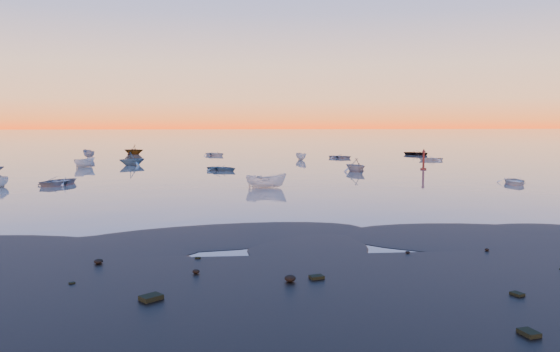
{
  "coord_description": "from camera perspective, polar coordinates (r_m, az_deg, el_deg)",
  "views": [
    {
      "loc": [
        -2.9,
        -28.69,
        6.51
      ],
      "look_at": [
        2.23,
        28.0,
        0.74
      ],
      "focal_mm": 35.0,
      "sensor_mm": 36.0,
      "label": 1
    }
  ],
  "objects": [
    {
      "name": "channel_marker",
      "position": [
        75.72,
        14.77,
        1.52
      ],
      "size": [
        0.81,
        0.81,
        2.87
      ],
      "color": "#45120E",
      "rests_on": "ground"
    },
    {
      "name": "moored_fleet",
      "position": [
        82.0,
        -3.13,
        1.22
      ],
      "size": [
        124.0,
        58.0,
        1.2
      ],
      "primitive_type": null,
      "color": "silver",
      "rests_on": "ground"
    },
    {
      "name": "mud_lobes",
      "position": [
        28.59,
        0.8,
        -7.36
      ],
      "size": [
        140.0,
        6.0,
        0.07
      ],
      "primitive_type": null,
      "color": "black",
      "rests_on": "ground"
    },
    {
      "name": "boat_near_right",
      "position": [
        70.96,
        7.88,
        0.47
      ],
      "size": [
        4.17,
        3.3,
        1.33
      ],
      "primitive_type": "imported",
      "rotation": [
        0.0,
        0.0,
        3.63
      ],
      "color": "slate",
      "rests_on": "ground"
    },
    {
      "name": "boat_near_center",
      "position": [
        53.2,
        -1.45,
        -1.25
      ],
      "size": [
        1.7,
        4.0,
        1.38
      ],
      "primitive_type": "imported",
      "rotation": [
        0.0,
        0.0,
        1.57
      ],
      "color": "silver",
      "rests_on": "ground"
    },
    {
      "name": "ground",
      "position": [
        128.88,
        -3.88,
        2.88
      ],
      "size": [
        600.0,
        600.0,
        0.0
      ],
      "primitive_type": "plane",
      "color": "#6C635A",
      "rests_on": "ground"
    },
    {
      "name": "boat_near_left",
      "position": [
        71.87,
        -6.07,
        0.55
      ],
      "size": [
        3.86,
        4.45,
        1.05
      ],
      "primitive_type": "imported",
      "rotation": [
        0.0,
        0.0,
        0.95
      ],
      "color": "#3E6177",
      "rests_on": "ground"
    }
  ]
}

